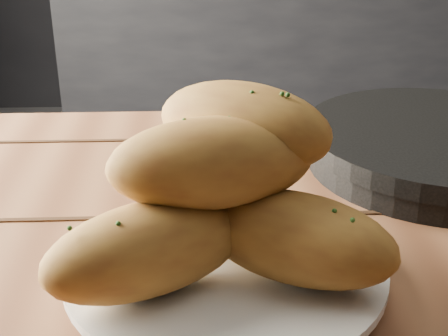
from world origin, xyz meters
TOP-DOWN VIEW (x-y plane):
  - counter at (0.00, 1.70)m, footprint 2.80×0.60m
  - plate at (-0.82, -0.64)m, footprint 0.26×0.26m
  - bread_rolls at (-0.82, -0.63)m, footprint 0.28×0.24m
  - skillet at (-0.56, -0.42)m, footprint 0.44×0.31m

SIDE VIEW (x-z plane):
  - counter at x=0.00m, z-range 0.00..0.90m
  - plate at x=-0.82m, z-range 0.75..0.77m
  - skillet at x=-0.56m, z-range 0.75..0.80m
  - bread_rolls at x=-0.82m, z-range 0.76..0.90m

